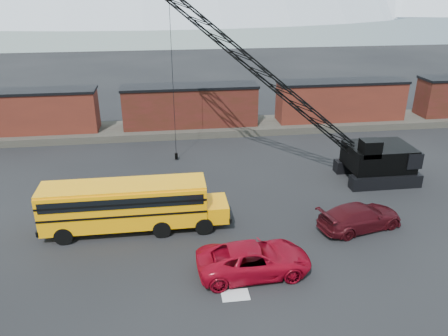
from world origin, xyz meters
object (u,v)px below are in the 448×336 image
at_px(school_bus, 130,204).
at_px(red_pickup, 254,259).
at_px(maroon_suv, 360,217).
at_px(crawler_crane, 266,76).

height_order(school_bus, red_pickup, school_bus).
height_order(red_pickup, maroon_suv, red_pickup).
relative_size(red_pickup, maroon_suv, 1.10).
distance_m(school_bus, red_pickup, 8.69).
relative_size(school_bus, red_pickup, 1.90).
bearing_deg(crawler_crane, school_bus, -140.99).
xyz_separation_m(school_bus, red_pickup, (6.75, -5.40, -0.94)).
distance_m(school_bus, maroon_suv, 14.46).
xyz_separation_m(school_bus, crawler_crane, (10.23, 8.28, 6.00)).
bearing_deg(maroon_suv, school_bus, 68.96).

